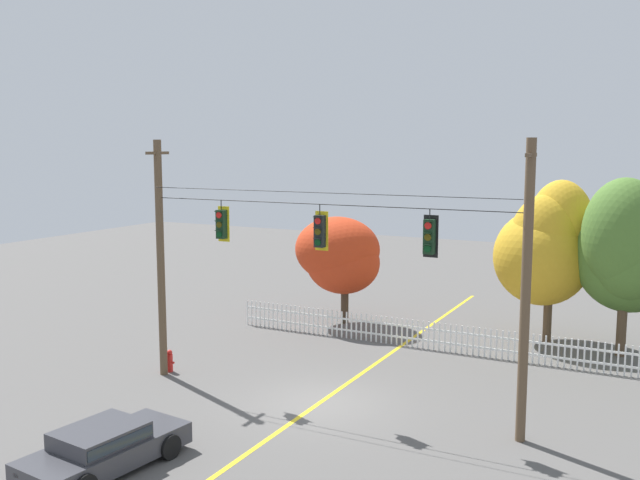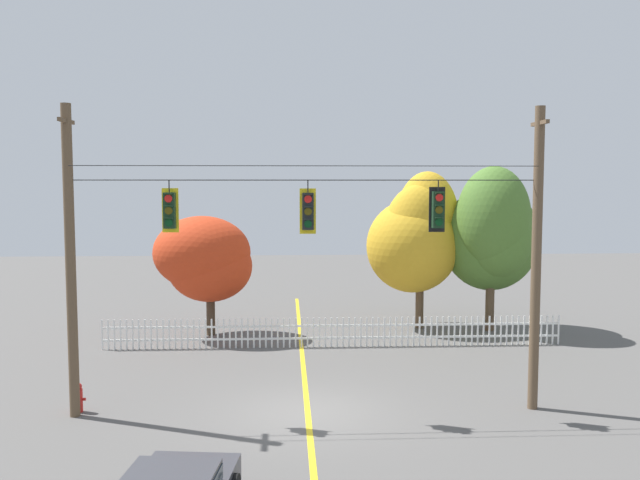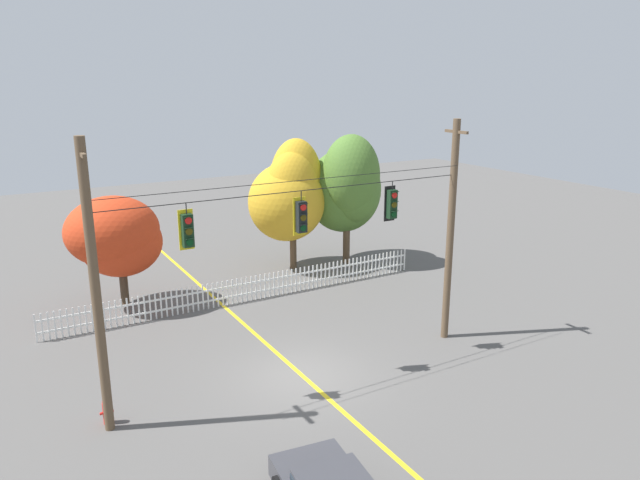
{
  "view_description": "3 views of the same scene",
  "coord_description": "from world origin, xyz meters",
  "px_view_note": "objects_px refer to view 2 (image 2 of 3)",
  "views": [
    {
      "loc": [
        9.75,
        -18.84,
        7.98
      ],
      "look_at": [
        -0.13,
        0.29,
        5.12
      ],
      "focal_mm": 39.59,
      "sensor_mm": 36.0,
      "label": 1
    },
    {
      "loc": [
        -0.56,
        -17.84,
        6.18
      ],
      "look_at": [
        0.37,
        0.64,
        4.62
      ],
      "focal_mm": 38.05,
      "sensor_mm": 36.0,
      "label": 2
    },
    {
      "loc": [
        -8.44,
        -15.8,
        9.61
      ],
      "look_at": [
        0.76,
        0.14,
        4.55
      ],
      "focal_mm": 33.41,
      "sensor_mm": 36.0,
      "label": 3
    }
  ],
  "objects_px": {
    "autumn_maple_mid": "(417,237)",
    "fire_hydrant": "(79,398)",
    "autumn_maple_near_fence": "(205,259)",
    "traffic_signal_southbound_primary": "(170,210)",
    "traffic_signal_northbound_primary": "(308,211)",
    "traffic_signal_northbound_secondary": "(438,210)",
    "autumn_oak_far_east": "(493,232)"
  },
  "relations": [
    {
      "from": "autumn_maple_mid",
      "to": "fire_hydrant",
      "type": "bearing_deg",
      "value": -137.83
    },
    {
      "from": "autumn_maple_near_fence",
      "to": "traffic_signal_southbound_primary",
      "type": "bearing_deg",
      "value": -88.73
    },
    {
      "from": "traffic_signal_southbound_primary",
      "to": "traffic_signal_northbound_primary",
      "type": "relative_size",
      "value": 0.96
    },
    {
      "from": "traffic_signal_northbound_primary",
      "to": "traffic_signal_northbound_secondary",
      "type": "xyz_separation_m",
      "value": [
        3.46,
        0.0,
        0.04
      ]
    },
    {
      "from": "traffic_signal_southbound_primary",
      "to": "traffic_signal_northbound_primary",
      "type": "bearing_deg",
      "value": 0.01
    },
    {
      "from": "traffic_signal_southbound_primary",
      "to": "traffic_signal_northbound_primary",
      "type": "distance_m",
      "value": 3.62
    },
    {
      "from": "autumn_oak_far_east",
      "to": "fire_hydrant",
      "type": "xyz_separation_m",
      "value": [
        -14.21,
        -9.49,
        -3.74
      ]
    },
    {
      "from": "autumn_maple_near_fence",
      "to": "fire_hydrant",
      "type": "height_order",
      "value": "autumn_maple_near_fence"
    },
    {
      "from": "autumn_maple_mid",
      "to": "fire_hydrant",
      "type": "relative_size",
      "value": 8.33
    },
    {
      "from": "traffic_signal_northbound_secondary",
      "to": "autumn_maple_mid",
      "type": "distance_m",
      "value": 10.64
    },
    {
      "from": "traffic_signal_northbound_primary",
      "to": "traffic_signal_northbound_secondary",
      "type": "height_order",
      "value": "same"
    },
    {
      "from": "fire_hydrant",
      "to": "traffic_signal_southbound_primary",
      "type": "bearing_deg",
      "value": -6.97
    },
    {
      "from": "traffic_signal_northbound_secondary",
      "to": "autumn_oak_far_east",
      "type": "relative_size",
      "value": 0.2
    },
    {
      "from": "traffic_signal_southbound_primary",
      "to": "traffic_signal_northbound_secondary",
      "type": "distance_m",
      "value": 7.08
    },
    {
      "from": "traffic_signal_southbound_primary",
      "to": "traffic_signal_northbound_secondary",
      "type": "height_order",
      "value": "same"
    },
    {
      "from": "fire_hydrant",
      "to": "traffic_signal_northbound_primary",
      "type": "bearing_deg",
      "value": -2.91
    },
    {
      "from": "autumn_maple_near_fence",
      "to": "traffic_signal_northbound_secondary",
      "type": "bearing_deg",
      "value": -51.98
    },
    {
      "from": "fire_hydrant",
      "to": "autumn_oak_far_east",
      "type": "bearing_deg",
      "value": 33.75
    },
    {
      "from": "autumn_maple_near_fence",
      "to": "traffic_signal_northbound_primary",
      "type": "bearing_deg",
      "value": -67.7
    },
    {
      "from": "autumn_oak_far_east",
      "to": "traffic_signal_southbound_primary",
      "type": "bearing_deg",
      "value": -139.84
    },
    {
      "from": "traffic_signal_southbound_primary",
      "to": "fire_hydrant",
      "type": "height_order",
      "value": "traffic_signal_southbound_primary"
    },
    {
      "from": "traffic_signal_northbound_secondary",
      "to": "autumn_maple_near_fence",
      "type": "relative_size",
      "value": 0.29
    },
    {
      "from": "autumn_maple_mid",
      "to": "fire_hydrant",
      "type": "distance_m",
      "value": 15.45
    },
    {
      "from": "traffic_signal_southbound_primary",
      "to": "traffic_signal_northbound_secondary",
      "type": "xyz_separation_m",
      "value": [
        7.08,
        0.0,
        0.01
      ]
    },
    {
      "from": "autumn_maple_near_fence",
      "to": "fire_hydrant",
      "type": "bearing_deg",
      "value": -104.78
    },
    {
      "from": "autumn_maple_mid",
      "to": "autumn_oak_far_east",
      "type": "bearing_deg",
      "value": -11.33
    },
    {
      "from": "autumn_maple_near_fence",
      "to": "autumn_oak_far_east",
      "type": "bearing_deg",
      "value": 2.37
    },
    {
      "from": "traffic_signal_northbound_secondary",
      "to": "autumn_maple_mid",
      "type": "height_order",
      "value": "autumn_maple_mid"
    },
    {
      "from": "autumn_maple_near_fence",
      "to": "autumn_oak_far_east",
      "type": "height_order",
      "value": "autumn_oak_far_east"
    },
    {
      "from": "traffic_signal_southbound_primary",
      "to": "autumn_maple_mid",
      "type": "xyz_separation_m",
      "value": [
        8.57,
        10.42,
        -1.57
      ]
    },
    {
      "from": "traffic_signal_northbound_secondary",
      "to": "fire_hydrant",
      "type": "height_order",
      "value": "traffic_signal_northbound_secondary"
    },
    {
      "from": "traffic_signal_southbound_primary",
      "to": "autumn_oak_far_east",
      "type": "bearing_deg",
      "value": 40.16
    }
  ]
}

